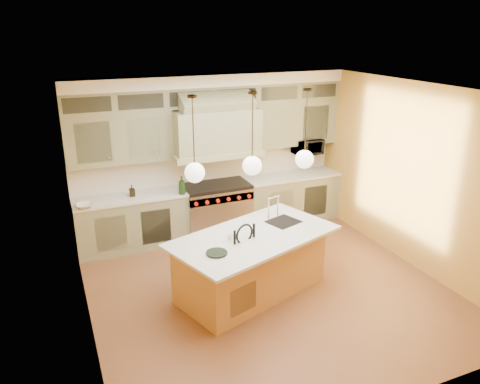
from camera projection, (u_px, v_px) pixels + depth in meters
name	position (u px, v px, depth m)	size (l,w,h in m)	color
floor	(267.00, 288.00, 6.94)	(5.00, 5.00, 0.00)	brown
ceiling	(271.00, 90.00, 5.96)	(5.00, 5.00, 0.00)	white
wall_back	(209.00, 153.00, 8.62)	(5.00, 5.00, 0.00)	#BD8B34
wall_front	(389.00, 284.00, 4.29)	(5.00, 5.00, 0.00)	#BD8B34
wall_left	(80.00, 225.00, 5.54)	(5.00, 5.00, 0.00)	#BD8B34
wall_right	(411.00, 175.00, 7.37)	(5.00, 5.00, 0.00)	#BD8B34
back_cabinetry	(214.00, 158.00, 8.40)	(5.00, 0.77, 2.90)	gray
range	(216.00, 208.00, 8.64)	(1.20, 0.74, 0.96)	silver
kitchen_island	(252.00, 262.00, 6.71)	(2.62, 1.93, 1.35)	#A67A3B
counter_stool	(251.00, 261.00, 6.35)	(0.51, 0.51, 1.16)	black
microwave	(307.00, 146.00, 9.12)	(0.54, 0.37, 0.30)	black
oil_bottle_a	(182.00, 185.00, 7.99)	(0.12, 0.13, 0.32)	black
oil_bottle_b	(132.00, 191.00, 7.91)	(0.09, 0.09, 0.20)	black
fruit_bowl	(85.00, 206.00, 7.44)	(0.28, 0.28, 0.07)	silver
cup	(230.00, 237.00, 6.38)	(0.09, 0.09, 0.08)	white
pendant_left	(195.00, 170.00, 5.92)	(0.26, 0.26, 1.11)	#2D2319
pendant_center	(252.00, 164.00, 6.21)	(0.26, 0.26, 1.11)	#2D2319
pendant_right	(304.00, 157.00, 6.51)	(0.26, 0.26, 1.11)	#2D2319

